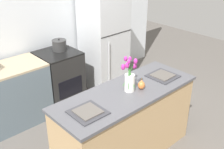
{
  "coord_description": "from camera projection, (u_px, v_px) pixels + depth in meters",
  "views": [
    {
      "loc": [
        -2.0,
        -1.92,
        2.5
      ],
      "look_at": [
        0.0,
        0.25,
        1.04
      ],
      "focal_mm": 45.0,
      "sensor_mm": 36.0,
      "label": 1
    }
  ],
  "objects": [
    {
      "name": "cooking_pot",
      "position": [
        59.0,
        45.0,
        4.35
      ],
      "size": [
        0.22,
        0.22,
        0.19
      ],
      "color": "#2D2D2D",
      "rests_on": "stove_range"
    },
    {
      "name": "flower_vase",
      "position": [
        129.0,
        78.0,
        3.12
      ],
      "size": [
        0.17,
        0.19,
        0.42
      ],
      "color": "silver",
      "rests_on": "kitchen_island"
    },
    {
      "name": "plate_setting_left",
      "position": [
        88.0,
        112.0,
        2.78
      ],
      "size": [
        0.33,
        0.33,
        0.02
      ],
      "color": "#333338",
      "rests_on": "kitchen_island"
    },
    {
      "name": "kitchen_island",
      "position": [
        126.0,
        124.0,
        3.38
      ],
      "size": [
        1.8,
        0.66,
        0.92
      ],
      "color": "tan",
      "rests_on": "ground_plane"
    },
    {
      "name": "pear_figurine",
      "position": [
        141.0,
        85.0,
        3.2
      ],
      "size": [
        0.08,
        0.08,
        0.14
      ],
      "color": "#C66B33",
      "rests_on": "kitchen_island"
    },
    {
      "name": "stove_range",
      "position": [
        60.0,
        78.0,
        4.5
      ],
      "size": [
        0.6,
        0.61,
        0.89
      ],
      "color": "black",
      "rests_on": "ground_plane"
    },
    {
      "name": "back_wall",
      "position": [
        35.0,
        19.0,
        4.31
      ],
      "size": [
        5.2,
        0.08,
        2.7
      ],
      "color": "silver",
      "rests_on": "ground_plane"
    },
    {
      "name": "plate_setting_right",
      "position": [
        163.0,
        76.0,
        3.51
      ],
      "size": [
        0.33,
        0.33,
        0.02
      ],
      "color": "#333338",
      "rests_on": "kitchen_island"
    },
    {
      "name": "refrigerator",
      "position": [
        104.0,
        41.0,
        4.9
      ],
      "size": [
        0.68,
        0.67,
        1.71
      ],
      "color": "#B7BABC",
      "rests_on": "ground_plane"
    }
  ]
}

